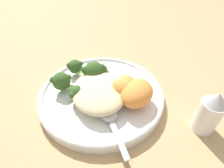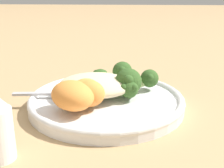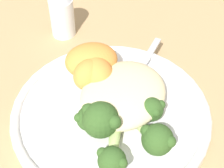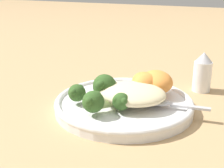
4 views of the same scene
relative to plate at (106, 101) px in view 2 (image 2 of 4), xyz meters
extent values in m
plane|color=tan|center=(-0.01, 0.01, -0.01)|extent=(4.00, 4.00, 0.00)
cylinder|color=white|center=(0.00, 0.00, 0.00)|extent=(0.25, 0.25, 0.02)
torus|color=white|center=(0.00, 0.00, 0.00)|extent=(0.25, 0.25, 0.01)
ellipsoid|color=beige|center=(-0.02, 0.01, 0.03)|extent=(0.12, 0.10, 0.03)
ellipsoid|color=#ADC675|center=(0.00, 0.00, 0.02)|extent=(0.08, 0.03, 0.01)
sphere|color=#335623|center=(0.04, -0.01, 0.03)|extent=(0.03, 0.03, 0.03)
sphere|color=#335623|center=(0.04, 0.00, 0.03)|extent=(0.01, 0.01, 0.01)
sphere|color=#335623|center=(0.03, 0.00, 0.03)|extent=(0.01, 0.01, 0.01)
sphere|color=#335623|center=(0.03, -0.02, 0.03)|extent=(0.01, 0.01, 0.01)
sphere|color=#335623|center=(0.04, -0.02, 0.03)|extent=(0.01, 0.01, 0.01)
ellipsoid|color=#ADC675|center=(0.00, 0.00, 0.02)|extent=(0.07, 0.03, 0.02)
sphere|color=#335623|center=(0.04, 0.01, 0.03)|extent=(0.04, 0.04, 0.04)
sphere|color=#335623|center=(0.04, 0.03, 0.04)|extent=(0.02, 0.02, 0.02)
sphere|color=#335623|center=(0.04, -0.01, 0.04)|extent=(0.02, 0.02, 0.02)
ellipsoid|color=#ADC675|center=(0.02, 0.02, 0.02)|extent=(0.10, 0.06, 0.01)
sphere|color=#335623|center=(0.07, 0.04, 0.03)|extent=(0.03, 0.03, 0.03)
sphere|color=#335623|center=(0.07, 0.06, 0.03)|extent=(0.01, 0.01, 0.01)
sphere|color=#335623|center=(0.07, 0.03, 0.03)|extent=(0.01, 0.01, 0.01)
ellipsoid|color=#ADC675|center=(0.00, 0.03, 0.02)|extent=(0.06, 0.09, 0.01)
sphere|color=#335623|center=(0.02, 0.07, 0.03)|extent=(0.04, 0.04, 0.04)
sphere|color=#335623|center=(0.02, 0.09, 0.04)|extent=(0.01, 0.01, 0.01)
sphere|color=#335623|center=(0.02, 0.06, 0.04)|extent=(0.01, 0.01, 0.01)
ellipsoid|color=#ADC675|center=(-0.02, 0.01, 0.02)|extent=(0.02, 0.07, 0.01)
sphere|color=#335623|center=(-0.01, 0.05, 0.03)|extent=(0.03, 0.03, 0.03)
sphere|color=#335623|center=(-0.01, 0.06, 0.03)|extent=(0.01, 0.01, 0.01)
sphere|color=#335623|center=(-0.02, 0.06, 0.03)|extent=(0.01, 0.01, 0.01)
sphere|color=#335623|center=(-0.02, 0.04, 0.03)|extent=(0.01, 0.01, 0.01)
sphere|color=#335623|center=(-0.01, 0.04, 0.03)|extent=(0.01, 0.01, 0.01)
ellipsoid|color=orange|center=(-0.02, -0.05, 0.03)|extent=(0.05, 0.04, 0.04)
ellipsoid|color=orange|center=(-0.03, -0.04, 0.03)|extent=(0.07, 0.07, 0.04)
ellipsoid|color=orange|center=(-0.05, -0.06, 0.03)|extent=(0.09, 0.09, 0.04)
cube|color=#B7B7BC|center=(-0.12, 0.00, 0.01)|extent=(0.07, 0.02, 0.00)
ellipsoid|color=#B7B7BC|center=(-0.06, 0.00, 0.02)|extent=(0.05, 0.04, 0.01)
camera|label=1|loc=(-0.26, 0.04, 0.25)|focal=28.00mm
camera|label=2|loc=(0.03, -0.47, 0.19)|focal=50.00mm
camera|label=3|loc=(0.26, 0.15, 0.37)|focal=60.00mm
camera|label=4|loc=(-0.19, 0.49, 0.22)|focal=50.00mm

